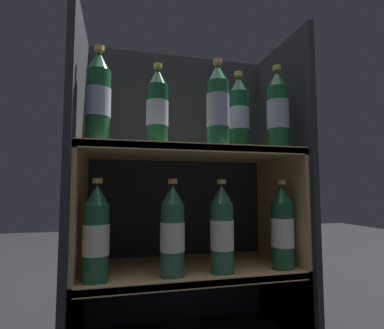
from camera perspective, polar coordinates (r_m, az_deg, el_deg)
The scene contains 14 objects.
fridge_back_wall at distance 1.17m, azimuth -2.70°, elevation -3.55°, with size 0.73×0.02×1.02m, color #23262B.
fridge_side_left at distance 0.98m, azimuth -21.33°, elevation -2.95°, with size 0.02×0.37×1.02m, color #23262B.
fridge_side_right at distance 1.14m, azimuth 17.03°, elevation -3.30°, with size 0.02×0.37×1.02m, color #23262B.
shelf_lower at distance 1.03m, azimuth -0.58°, elevation -21.14°, with size 0.69×0.33×0.24m.
shelf_upper at distance 0.99m, azimuth -0.61°, elevation -6.93°, with size 0.69×0.33×0.62m.
bottle_upper_front_0 at distance 0.90m, azimuth -17.46°, elevation 11.94°, with size 0.07×0.07×0.28m.
bottle_upper_front_1 at distance 0.95m, azimuth 4.93°, elevation 10.85°, with size 0.07×0.07×0.28m.
bottle_upper_front_2 at distance 1.03m, azimuth 16.03°, elevation 9.73°, with size 0.07×0.07×0.28m.
bottle_upper_back_0 at distance 0.98m, azimuth -6.62°, elevation 10.33°, with size 0.07×0.07×0.28m.
bottle_upper_back_1 at distance 1.06m, azimuth 8.91°, elevation 9.31°, with size 0.07×0.07×0.28m.
bottle_lower_front_0 at distance 0.87m, azimuth -17.79°, elevation -12.56°, with size 0.07×0.07×0.28m.
bottle_lower_front_1 at distance 0.88m, azimuth -3.75°, elevation -12.67°, with size 0.07×0.07×0.28m.
bottle_lower_front_2 at distance 0.92m, azimuth 5.73°, elevation -12.34°, with size 0.07×0.07×0.28m.
bottle_lower_front_3 at distance 1.01m, azimuth 16.82°, elevation -11.53°, with size 0.07×0.07×0.28m.
Camera 1 is at (-0.23, -0.81, 0.48)m, focal length 28.00 mm.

